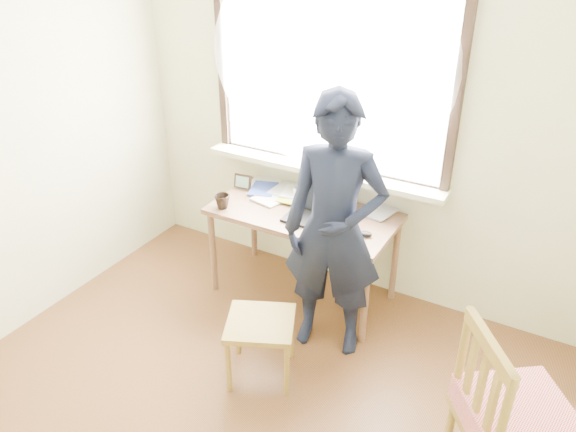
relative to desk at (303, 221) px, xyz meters
The scene contains 13 objects.
room_shell 1.75m from the desk, 82.84° to the right, with size 3.52×4.02×2.61m.
desk is the anchor object (origin of this frame).
laptop 0.17m from the desk, 14.40° to the right, with size 0.37×0.30×0.25m.
mug_white 0.24m from the desk, 124.06° to the left, with size 0.11×0.11×0.09m, color white.
mug_dark 0.60m from the desk, 156.26° to the right, with size 0.11×0.11×0.10m, color black.
mouse 0.53m from the desk, 10.99° to the right, with size 0.09×0.06×0.03m, color black.
desk_clutter 0.38m from the desk, 156.11° to the left, with size 0.57×0.50×0.03m.
book_a 0.44m from the desk, 148.65° to the left, with size 0.19×0.26×0.02m, color white.
book_b 0.48m from the desk, 32.88° to the left, with size 0.17×0.23×0.02m, color white.
picture_frame 0.60m from the desk, behind, with size 0.14×0.03×0.11m.
work_chair 0.94m from the desk, 78.67° to the right, with size 0.53×0.52×0.41m.
side_chair 1.94m from the desk, 32.55° to the right, with size 0.65×0.66×1.04m.
person 0.60m from the desk, 42.35° to the right, with size 0.63×0.41×1.73m, color black.
Camera 1 is at (1.43, -1.48, 2.58)m, focal length 35.00 mm.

